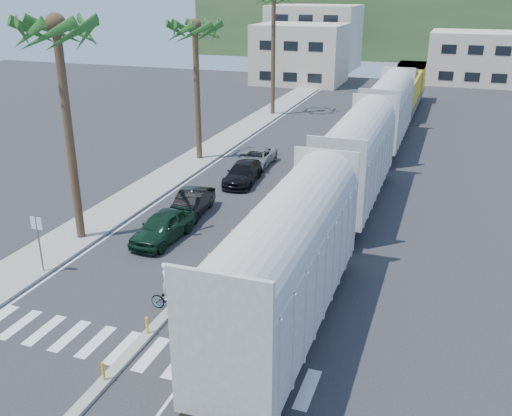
# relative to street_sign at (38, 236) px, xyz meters

# --- Properties ---
(ground) EXTENTS (140.00, 140.00, 0.00)m
(ground) POSITION_rel_street_sign_xyz_m (7.30, -2.00, -1.97)
(ground) COLOR #28282B
(ground) RESTS_ON ground
(sidewalk) EXTENTS (3.00, 90.00, 0.15)m
(sidewalk) POSITION_rel_street_sign_xyz_m (-1.20, 23.00, -1.90)
(sidewalk) COLOR gray
(sidewalk) RESTS_ON ground
(rails) EXTENTS (1.56, 100.00, 0.06)m
(rails) POSITION_rel_street_sign_xyz_m (12.30, 26.00, -1.94)
(rails) COLOR black
(rails) RESTS_ON ground
(median) EXTENTS (0.45, 60.00, 0.85)m
(median) POSITION_rel_street_sign_xyz_m (7.30, 17.96, -1.88)
(median) COLOR gray
(median) RESTS_ON ground
(crosswalk) EXTENTS (14.00, 2.20, 0.01)m
(crosswalk) POSITION_rel_street_sign_xyz_m (7.30, -4.00, -1.97)
(crosswalk) COLOR silver
(crosswalk) RESTS_ON ground
(lane_markings) EXTENTS (9.42, 90.00, 0.01)m
(lane_markings) POSITION_rel_street_sign_xyz_m (5.15, 23.00, -1.97)
(lane_markings) COLOR silver
(lane_markings) RESTS_ON ground
(freight_train) EXTENTS (3.00, 60.94, 5.85)m
(freight_train) POSITION_rel_street_sign_xyz_m (12.30, 19.69, 0.93)
(freight_train) COLOR #ADAC9F
(freight_train) RESTS_ON ground
(palm_trees) EXTENTS (3.50, 37.20, 13.75)m
(palm_trees) POSITION_rel_street_sign_xyz_m (-0.80, 20.70, 8.84)
(palm_trees) COLOR brown
(palm_trees) RESTS_ON ground
(street_sign) EXTENTS (0.60, 0.08, 3.00)m
(street_sign) POSITION_rel_street_sign_xyz_m (0.00, 0.00, 0.00)
(street_sign) COLOR slate
(street_sign) RESTS_ON ground
(buildings) EXTENTS (38.00, 27.00, 10.00)m
(buildings) POSITION_rel_street_sign_xyz_m (0.89, 69.66, 2.39)
(buildings) COLOR beige
(buildings) RESTS_ON ground
(hillside) EXTENTS (80.00, 20.00, 12.00)m
(hillside) POSITION_rel_street_sign_xyz_m (7.30, 98.00, 4.03)
(hillside) COLOR #385628
(hillside) RESTS_ON ground
(car_lead) EXTENTS (2.39, 4.85, 1.58)m
(car_lead) POSITION_rel_street_sign_xyz_m (3.58, 5.33, -1.18)
(car_lead) COLOR black
(car_lead) RESTS_ON ground
(car_second) EXTENTS (2.39, 4.76, 1.47)m
(car_second) POSITION_rel_street_sign_xyz_m (3.46, 9.15, -1.23)
(car_second) COLOR black
(car_second) RESTS_ON ground
(car_third) EXTENTS (2.85, 5.21, 1.41)m
(car_third) POSITION_rel_street_sign_xyz_m (4.24, 15.77, -1.27)
(car_third) COLOR black
(car_third) RESTS_ON ground
(car_rear) EXTENTS (2.19, 4.60, 1.27)m
(car_rear) POSITION_rel_street_sign_xyz_m (3.83, 19.93, -1.34)
(car_rear) COLOR #A0A2A5
(car_rear) RESTS_ON ground
(cyclist) EXTENTS (0.72, 1.79, 2.18)m
(cyclist) POSITION_rel_street_sign_xyz_m (7.22, -0.94, -1.26)
(cyclist) COLOR #9EA0A5
(cyclist) RESTS_ON ground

